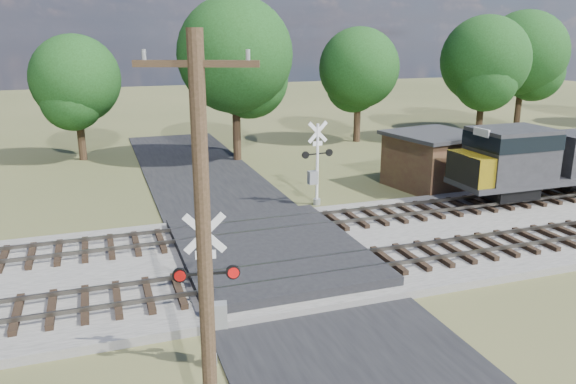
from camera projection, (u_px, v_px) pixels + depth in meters
name	position (u px, v px, depth m)	size (l,w,h in m)	color
ground	(273.00, 264.00, 22.16)	(160.00, 160.00, 0.00)	#404826
ballast_bed	(477.00, 228.00, 25.73)	(140.00, 10.00, 0.30)	gray
road	(273.00, 263.00, 22.15)	(7.00, 60.00, 0.08)	black
crossing_panel	(270.00, 252.00, 22.53)	(7.00, 9.00, 0.62)	#262628
track_near	(368.00, 262.00, 21.22)	(140.00, 2.60, 0.33)	black
track_far	(318.00, 222.00, 25.76)	(140.00, 2.60, 0.33)	black
crossing_signal_near	(211.00, 304.00, 14.92)	(1.76, 0.48, 4.39)	silver
crossing_signal_far	(316.00, 171.00, 29.23)	(1.79, 0.42, 4.45)	silver
utility_pole	(205.00, 259.00, 10.49)	(2.06, 0.90, 8.87)	#312516
equipment_shed	(433.00, 160.00, 32.77)	(5.52, 5.52, 3.23)	#46281E
treeline	(299.00, 61.00, 41.80)	(86.22, 11.42, 11.29)	black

